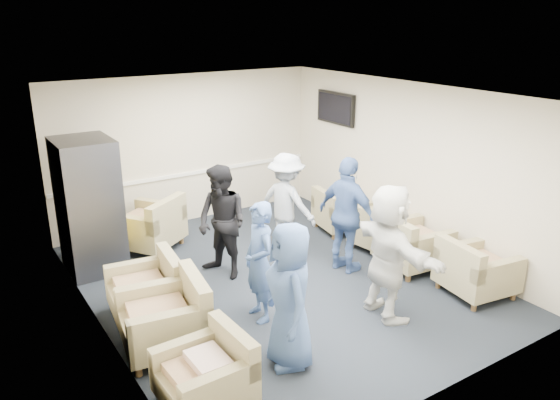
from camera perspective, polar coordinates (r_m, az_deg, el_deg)
floor at (r=8.04m, az=-0.31°, el=-8.36°), size 6.00×6.00×0.00m
ceiling at (r=7.22m, az=-0.34°, el=11.07°), size 6.00×6.00×0.00m
back_wall at (r=10.09m, az=-9.61°, el=5.24°), size 5.00×0.02×2.70m
front_wall at (r=5.43m, az=17.21°, el=-7.44°), size 5.00×0.02×2.70m
left_wall at (r=6.60m, az=-18.94°, el=-2.87°), size 0.02×6.00×2.70m
right_wall at (r=9.06m, az=13.12°, el=3.47°), size 0.02×6.00×2.70m
chair_rail at (r=10.18m, az=-9.43°, el=2.75°), size 4.98×0.04×0.06m
tv at (r=10.18m, az=5.84°, el=9.53°), size 0.10×1.00×0.58m
armchair_left_near at (r=5.64m, az=-7.38°, el=-17.79°), size 0.83×0.83×0.65m
armchair_left_mid at (r=6.50m, az=-11.48°, el=-12.18°), size 1.06×1.06×0.74m
armchair_left_far at (r=7.24m, az=-13.50°, el=-9.20°), size 0.94×0.94×0.67m
armchair_right_near at (r=7.96m, az=19.59°, el=-7.09°), size 0.97×0.97×0.69m
armchair_right_midnear at (r=8.50m, az=13.38°, el=-4.67°), size 0.98×0.98×0.72m
armchair_right_midfar at (r=9.06m, az=10.35°, el=-3.20°), size 0.91×0.91×0.65m
armchair_right_far at (r=9.75m, az=6.15°, el=-1.39°), size 0.93×0.93×0.65m
armchair_corner at (r=9.16m, az=-13.35°, el=-2.81°), size 1.32×1.32×0.76m
vending_machine at (r=8.51m, az=-19.30°, el=-0.56°), size 0.81×0.95×2.00m
backpack at (r=7.36m, az=-10.15°, el=-9.47°), size 0.27×0.21×0.43m
pillow at (r=5.54m, az=-7.52°, el=-16.42°), size 0.34×0.44×0.13m
person_front_left at (r=5.92m, az=1.05°, el=-9.96°), size 0.73×0.92×1.65m
person_mid_left at (r=6.78m, az=-2.15°, el=-6.49°), size 0.42×0.60×1.55m
person_back_left at (r=7.89m, az=-6.06°, el=-2.35°), size 0.86×0.97×1.67m
person_back_right at (r=8.75m, az=0.68°, el=-0.29°), size 0.94×1.19×1.62m
person_mid_right at (r=8.07m, az=7.05°, el=-1.61°), size 0.62×1.09×1.76m
person_front_right at (r=6.93m, az=11.28°, el=-5.35°), size 0.75×1.69×1.76m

